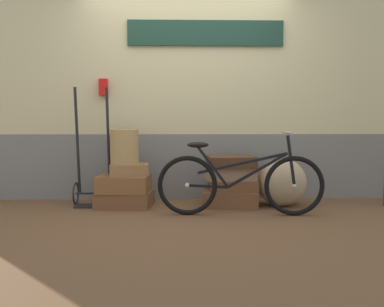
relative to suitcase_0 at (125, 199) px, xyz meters
name	(u,v)px	position (x,y,z in m)	size (l,w,h in m)	color
ground	(189,215)	(0.72, -0.32, -0.11)	(8.75, 5.20, 0.06)	brown
station_building	(188,83)	(0.73, 0.53, 1.34)	(6.75, 0.74, 2.85)	slate
suitcase_0	(125,199)	(0.00, 0.00, 0.00)	(0.60, 0.47, 0.17)	brown
suitcase_1	(124,184)	(0.00, -0.03, 0.18)	(0.56, 0.43, 0.19)	brown
suitcase_2	(129,169)	(0.05, 0.00, 0.33)	(0.42, 0.32, 0.12)	olive
suitcase_3	(231,198)	(1.20, 0.00, 0.00)	(0.60, 0.49, 0.18)	brown
suitcase_4	(233,185)	(1.22, 0.00, 0.15)	(0.52, 0.43, 0.12)	brown
suitcase_5	(230,173)	(1.19, 0.01, 0.29)	(0.54, 0.40, 0.15)	#937051
suitcase_6	(231,161)	(1.20, -0.02, 0.42)	(0.51, 0.42, 0.12)	#4C2D19
wicker_basket	(125,147)	(0.01, -0.01, 0.59)	(0.31, 0.31, 0.39)	#A8844C
luggage_trolley	(93,177)	(-0.37, 0.09, 0.24)	(0.43, 0.35, 1.34)	black
burlap_sack	(281,182)	(1.77, -0.03, 0.19)	(0.56, 0.47, 0.54)	tan
bicycle	(240,183)	(1.24, -0.49, 0.25)	(1.70, 0.46, 0.86)	black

